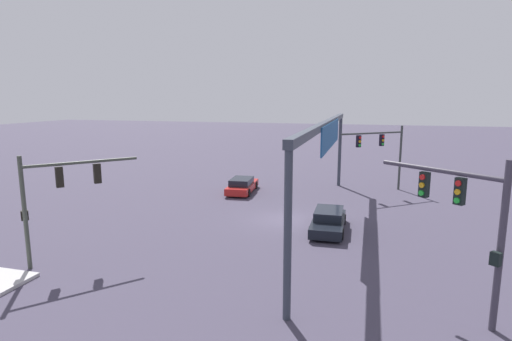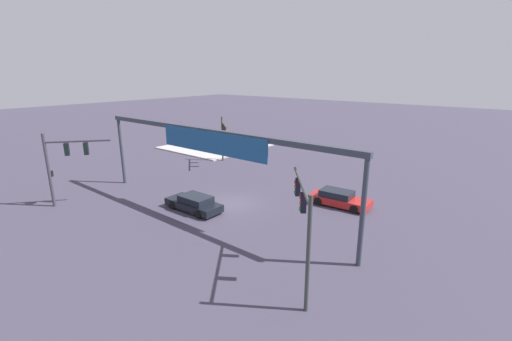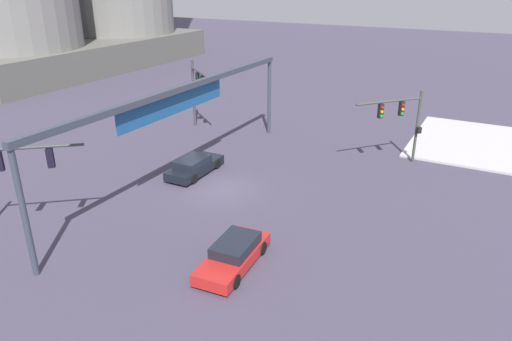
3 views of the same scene
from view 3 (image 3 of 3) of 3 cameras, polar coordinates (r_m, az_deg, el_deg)
The scene contains 7 objects.
ground_plane at distance 29.87m, azimuth -4.29°, elevation -2.26°, with size 200.83×200.83×0.00m, color #423C4F.
sidewalk_corner at distance 41.51m, azimuth 27.47°, elevation 2.53°, with size 11.55×13.19×0.15m, color #BAB7B8.
traffic_signal_near_corner at distance 40.87m, azimuth -7.13°, elevation 10.06°, with size 3.44×3.79×5.76m.
traffic_signal_cross_street at distance 33.99m, azimuth 17.20°, elevation 6.25°, with size 4.04×3.74×5.18m.
overhead_sign_gantry at distance 29.32m, azimuth -8.94°, elevation 8.27°, with size 23.65×0.43×6.34m.
sedan_car_approaching at distance 32.10m, azimuth -7.42°, elevation 0.55°, with size 4.68×1.98×1.21m.
sedan_car_waiting_far at distance 22.21m, azimuth -2.69°, elevation -9.99°, with size 4.82×2.15×1.21m.
Camera 3 is at (-22.76, -14.72, 12.54)m, focal length 33.31 mm.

